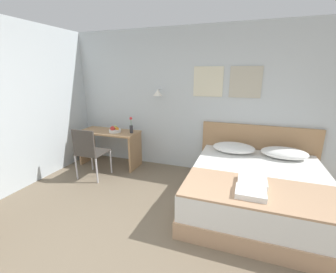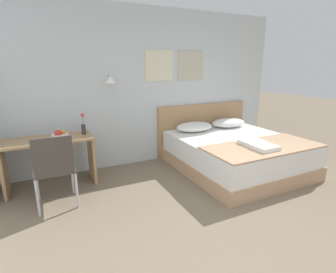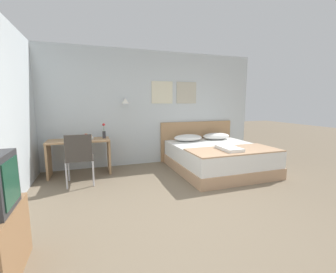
{
  "view_description": "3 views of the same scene",
  "coord_description": "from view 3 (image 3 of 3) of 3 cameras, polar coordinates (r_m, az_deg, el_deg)",
  "views": [
    {
      "loc": [
        1.04,
        -1.33,
        1.85
      ],
      "look_at": [
        -0.15,
        2.06,
        0.83
      ],
      "focal_mm": 24.0,
      "sensor_mm": 36.0,
      "label": 1
    },
    {
      "loc": [
        -1.58,
        -1.49,
        1.71
      ],
      "look_at": [
        -0.01,
        1.69,
        0.74
      ],
      "focal_mm": 28.0,
      "sensor_mm": 36.0,
      "label": 2
    },
    {
      "loc": [
        -1.29,
        -2.41,
        1.48
      ],
      "look_at": [
        0.1,
        1.61,
        0.82
      ],
      "focal_mm": 24.0,
      "sensor_mm": 36.0,
      "label": 3
    }
  ],
  "objects": [
    {
      "name": "pillow_left",
      "position": [
        5.39,
        5.1,
        -0.31
      ],
      "size": [
        0.69,
        0.45,
        0.16
      ],
      "color": "white",
      "rests_on": "bed"
    },
    {
      "name": "bed",
      "position": [
        5.02,
        12.45,
        -5.31
      ],
      "size": [
        1.82,
        1.98,
        0.55
      ],
      "color": "tan",
      "rests_on": "ground_plane"
    },
    {
      "name": "folded_towel_mid_bed",
      "position": [
        4.31,
        16.24,
        -3.27
      ],
      "size": [
        0.32,
        0.27,
        0.06
      ],
      "color": "white",
      "rests_on": "throw_blanket"
    },
    {
      "name": "wall_back",
      "position": [
        5.38,
        -5.13,
        7.18
      ],
      "size": [
        5.51,
        0.31,
        2.65
      ],
      "color": "silver",
      "rests_on": "ground_plane"
    },
    {
      "name": "desk_chair",
      "position": [
        4.24,
        -21.6,
        -4.44
      ],
      "size": [
        0.47,
        0.47,
        0.93
      ],
      "color": "#3D3833",
      "rests_on": "ground_plane"
    },
    {
      "name": "flower_vase",
      "position": [
        4.89,
        -15.94,
        0.98
      ],
      "size": [
        0.07,
        0.07,
        0.31
      ],
      "color": "#333338",
      "rests_on": "desk"
    },
    {
      "name": "folded_towel_near_foot",
      "position": [
        4.54,
        14.43,
        -2.59
      ],
      "size": [
        0.33,
        0.28,
        0.06
      ],
      "color": "white",
      "rests_on": "throw_blanket"
    },
    {
      "name": "throw_blanket",
      "position": [
        4.49,
        16.4,
        -3.34
      ],
      "size": [
        1.77,
        0.79,
        0.02
      ],
      "color": "tan",
      "rests_on": "bed"
    },
    {
      "name": "pillow_right",
      "position": [
        5.75,
        12.16,
        0.1
      ],
      "size": [
        0.69,
        0.45,
        0.16
      ],
      "color": "white",
      "rests_on": "bed"
    },
    {
      "name": "headboard",
      "position": [
        5.85,
        7.32,
        -1.0
      ],
      "size": [
        1.94,
        0.06,
        0.98
      ],
      "color": "#A87F56",
      "rests_on": "ground_plane"
    },
    {
      "name": "fruit_bowl",
      "position": [
        4.83,
        -19.84,
        -0.19
      ],
      "size": [
        0.24,
        0.24,
        0.13
      ],
      "color": "silver",
      "rests_on": "desk"
    },
    {
      "name": "ground_plane",
      "position": [
        3.11,
        8.5,
        -19.65
      ],
      "size": [
        24.0,
        24.0,
        0.0
      ],
      "primitive_type": "plane",
      "color": "#756651"
    },
    {
      "name": "desk",
      "position": [
        4.92,
        -21.56,
        -3.22
      ],
      "size": [
        1.19,
        0.53,
        0.72
      ],
      "color": "#A87F56",
      "rests_on": "ground_plane"
    }
  ]
}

